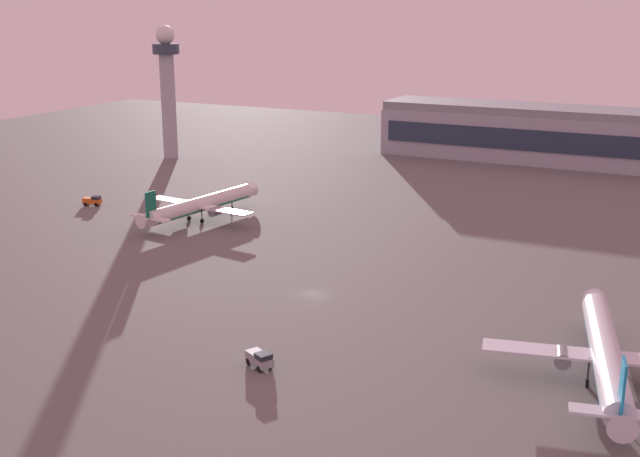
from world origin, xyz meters
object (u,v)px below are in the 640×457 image
airplane_terminal_side (606,354)px  airplane_taxiway_distant (200,205)px  cargo_loader (92,201)px  maintenance_van (260,359)px  control_tower (167,83)px

airplane_terminal_side → airplane_taxiway_distant: bearing=142.1°
airplane_terminal_side → cargo_loader: (-121.44, 42.26, -2.62)m
maintenance_van → airplane_taxiway_distant: bearing=-112.4°
control_tower → airplane_taxiway_distant: size_ratio=1.10×
maintenance_van → cargo_loader: bearing=-98.7°
maintenance_van → cargo_loader: size_ratio=1.01×
cargo_loader → control_tower: bearing=-179.5°
airplane_terminal_side → maintenance_van: 43.99m
control_tower → airplane_taxiway_distant: 79.34m
control_tower → airplane_terminal_side: (141.90, -100.18, -19.13)m
control_tower → airplane_terminal_side: 174.74m
control_tower → cargo_loader: size_ratio=8.73×
control_tower → maintenance_van: 155.15m
airplane_taxiway_distant → cargo_loader: bearing=-171.4°
maintenance_van → cargo_loader: (-80.42, 57.94, 0.00)m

